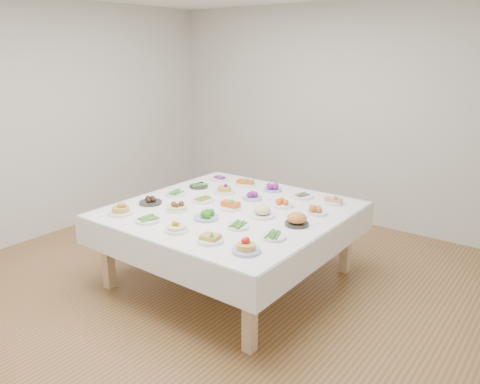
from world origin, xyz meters
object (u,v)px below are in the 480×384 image
Objects in this scene: dish_0 at (121,207)px; dish_12 at (231,205)px; dish_24 at (333,200)px; display_table at (231,215)px.

dish_0 reaches higher than dish_12.
dish_12 is 1.02× the size of dish_24.
dish_0 is 2.06m from dish_24.
dish_12 is at bearing 45.01° from dish_0.
dish_0 is 1.03m from dish_12.
display_table is at bearing 45.42° from dish_0.
display_table is 1.03m from dish_24.
dish_0 reaches higher than display_table.
display_table is 10.26× the size of dish_12.
dish_12 is at bearing -52.67° from display_table.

